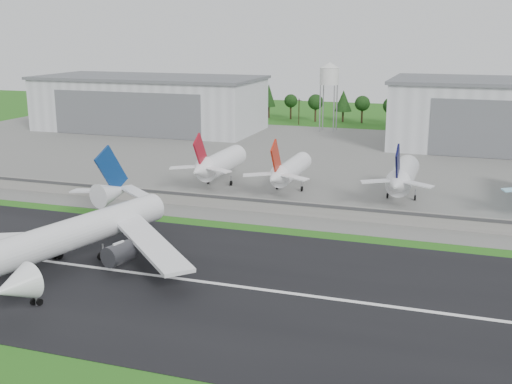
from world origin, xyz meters
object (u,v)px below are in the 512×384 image
(main_airliner, at_px, (73,241))
(parked_jet_red_b, at_px, (288,170))
(parked_jet_navy, at_px, (402,177))
(parked_jet_red_a, at_px, (217,164))

(main_airliner, xyz_separation_m, parked_jet_red_b, (22.31, 66.94, 1.05))
(main_airliner, relative_size, parked_jet_red_b, 1.87)
(parked_jet_red_b, relative_size, parked_jet_navy, 1.00)
(parked_jet_red_a, bearing_deg, parked_jet_navy, 0.00)
(parked_jet_red_b, height_order, parked_jet_navy, parked_jet_navy)
(main_airliner, xyz_separation_m, parked_jet_red_a, (1.75, 67.01, 1.50))
(main_airliner, height_order, parked_jet_red_a, main_airliner)
(main_airliner, height_order, parked_jet_red_b, main_airliner)
(parked_jet_red_b, bearing_deg, parked_jet_red_a, 179.81)
(main_airliner, distance_m, parked_jet_red_a, 67.05)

